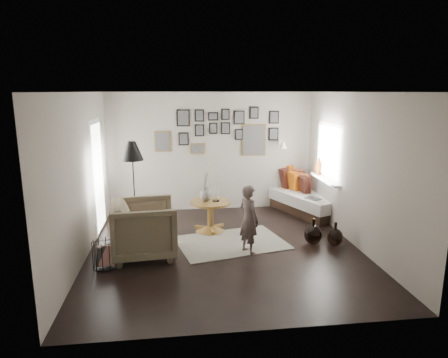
{
  "coord_description": "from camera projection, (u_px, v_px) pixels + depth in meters",
  "views": [
    {
      "loc": [
        -0.8,
        -6.3,
        2.61
      ],
      "look_at": [
        0.05,
        0.5,
        1.1
      ],
      "focal_mm": 32.0,
      "sensor_mm": 36.0,
      "label": 1
    }
  ],
  "objects": [
    {
      "name": "wall_left",
      "position": [
        82.0,
        177.0,
        6.21
      ],
      "size": [
        0.0,
        4.8,
        4.8
      ],
      "primitive_type": "plane",
      "rotation": [
        1.57,
        0.0,
        1.57
      ],
      "color": "#A0988C",
      "rests_on": "ground"
    },
    {
      "name": "wall_back",
      "position": [
        211.0,
        152.0,
        8.81
      ],
      "size": [
        4.5,
        0.0,
        4.5
      ],
      "primitive_type": "plane",
      "rotation": [
        1.57,
        0.0,
        0.0
      ],
      "color": "#A0988C",
      "rests_on": "ground"
    },
    {
      "name": "armchair_cushion",
      "position": [
        147.0,
        226.0,
        6.43
      ],
      "size": [
        0.44,
        0.45,
        0.19
      ],
      "primitive_type": "cube",
      "rotation": [
        -0.21,
        0.0,
        0.07
      ],
      "color": "white",
      "rests_on": "armchair"
    },
    {
      "name": "gallery_wall",
      "position": [
        224.0,
        132.0,
        8.74
      ],
      "size": [
        2.74,
        0.03,
        1.08
      ],
      "color": "olive",
      "rests_on": "wall_back"
    },
    {
      "name": "wall_front",
      "position": [
        254.0,
        220.0,
        4.16
      ],
      "size": [
        4.5,
        0.0,
        4.5
      ],
      "primitive_type": "plane",
      "rotation": [
        -1.57,
        0.0,
        0.0
      ],
      "color": "#A0988C",
      "rests_on": "ground"
    },
    {
      "name": "rug",
      "position": [
        231.0,
        242.0,
        7.03
      ],
      "size": [
        2.07,
        1.65,
        0.01
      ],
      "primitive_type": "cube",
      "rotation": [
        0.0,
        0.0,
        0.22
      ],
      "color": "beige",
      "rests_on": "ground"
    },
    {
      "name": "wall_sconce",
      "position": [
        283.0,
        145.0,
        8.71
      ],
      "size": [
        0.18,
        0.36,
        0.16
      ],
      "color": "white",
      "rests_on": "wall_back"
    },
    {
      "name": "daybed",
      "position": [
        303.0,
        197.0,
        8.86
      ],
      "size": [
        1.52,
        2.12,
        0.97
      ],
      "rotation": [
        0.0,
        0.0,
        0.39
      ],
      "color": "black",
      "rests_on": "ground"
    },
    {
      "name": "magazine_basket",
      "position": [
        104.0,
        254.0,
        6.02
      ],
      "size": [
        0.43,
        0.43,
        0.42
      ],
      "rotation": [
        0.0,
        0.0,
        0.3
      ],
      "color": "black",
      "rests_on": "ground"
    },
    {
      "name": "demijohn_large",
      "position": [
        313.0,
        234.0,
        6.92
      ],
      "size": [
        0.31,
        0.31,
        0.46
      ],
      "color": "black",
      "rests_on": "ground"
    },
    {
      "name": "demijohn_small",
      "position": [
        335.0,
        237.0,
        6.85
      ],
      "size": [
        0.27,
        0.27,
        0.42
      ],
      "color": "black",
      "rests_on": "ground"
    },
    {
      "name": "wall_right",
      "position": [
        356.0,
        170.0,
        6.76
      ],
      "size": [
        0.0,
        4.8,
        4.8
      ],
      "primitive_type": "plane",
      "rotation": [
        1.57,
        0.0,
        -1.57
      ],
      "color": "#A0988C",
      "rests_on": "ground"
    },
    {
      "name": "candles",
      "position": [
        216.0,
        194.0,
        7.45
      ],
      "size": [
        0.13,
        0.13,
        0.28
      ],
      "color": "black",
      "rests_on": "pedestal_table"
    },
    {
      "name": "ceiling",
      "position": [
        225.0,
        92.0,
        6.21
      ],
      "size": [
        4.8,
        4.8,
        0.0
      ],
      "primitive_type": "plane",
      "rotation": [
        3.14,
        0.0,
        0.0
      ],
      "color": "white",
      "rests_on": "wall_back"
    },
    {
      "name": "vase",
      "position": [
        206.0,
        193.0,
        7.44
      ],
      "size": [
        0.22,
        0.22,
        0.54
      ],
      "color": "black",
      "rests_on": "pedestal_table"
    },
    {
      "name": "magazine_on_daybed",
      "position": [
        313.0,
        199.0,
        8.2
      ],
      "size": [
        0.34,
        0.37,
        0.02
      ],
      "primitive_type": "cube",
      "rotation": [
        0.0,
        0.0,
        0.57
      ],
      "color": "black",
      "rests_on": "daybed"
    },
    {
      "name": "armchair",
      "position": [
        144.0,
        229.0,
        6.38
      ],
      "size": [
        1.1,
        1.07,
        0.92
      ],
      "primitive_type": "imported",
      "rotation": [
        0.0,
        0.0,
        1.67
      ],
      "color": "brown",
      "rests_on": "ground"
    },
    {
      "name": "ground",
      "position": [
        225.0,
        249.0,
        6.77
      ],
      "size": [
        4.8,
        4.8,
        0.0
      ],
      "primitive_type": "plane",
      "color": "black",
      "rests_on": "ground"
    },
    {
      "name": "door_left",
      "position": [
        98.0,
        177.0,
        7.43
      ],
      "size": [
        0.0,
        2.14,
        2.14
      ],
      "color": "white",
      "rests_on": "wall_left"
    },
    {
      "name": "pedestal_table",
      "position": [
        210.0,
        218.0,
        7.54
      ],
      "size": [
        0.76,
        0.76,
        0.6
      ],
      "rotation": [
        0.0,
        0.0,
        0.34
      ],
      "color": "brown",
      "rests_on": "ground"
    },
    {
      "name": "child",
      "position": [
        249.0,
        219.0,
        6.49
      ],
      "size": [
        0.44,
        0.5,
        1.14
      ],
      "primitive_type": "imported",
      "rotation": [
        0.0,
        0.0,
        2.08
      ],
      "color": "brown",
      "rests_on": "ground"
    },
    {
      "name": "window_right",
      "position": [
        322.0,
        175.0,
        8.13
      ],
      "size": [
        0.15,
        1.32,
        1.3
      ],
      "color": "white",
      "rests_on": "wall_right"
    },
    {
      "name": "floor_lamp",
      "position": [
        132.0,
        154.0,
        7.22
      ],
      "size": [
        0.4,
        0.4,
        1.73
      ],
      "rotation": [
        0.0,
        0.0,
        -0.4
      ],
      "color": "black",
      "rests_on": "ground"
    }
  ]
}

